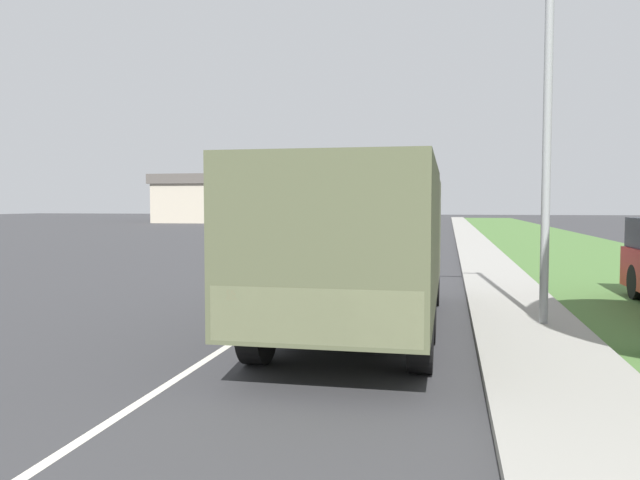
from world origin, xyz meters
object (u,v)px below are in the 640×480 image
object	(u,v)px
car_second_ahead	(359,230)
military_truck	(363,237)
car_third_ahead	(386,222)
lamp_post	(536,59)
car_nearest_ahead	(329,240)

from	to	relation	value
car_second_ahead	military_truck	bearing A→B (deg)	-81.74
car_third_ahead	lamp_post	xyz separation A→B (m)	(5.98, -36.23, 3.71)
military_truck	car_second_ahead	xyz separation A→B (m)	(-3.22, 22.17, -0.81)
car_second_ahead	car_third_ahead	size ratio (longest dim) A/B	0.90
car_third_ahead	car_nearest_ahead	bearing A→B (deg)	-90.02
military_truck	car_third_ahead	bearing A→B (deg)	95.02
car_nearest_ahead	lamp_post	bearing A→B (deg)	-65.94
car_nearest_ahead	car_second_ahead	bearing A→B (deg)	89.85
lamp_post	car_nearest_ahead	bearing A→B (deg)	114.06
car_nearest_ahead	lamp_post	size ratio (longest dim) A/B	0.63
lamp_post	car_second_ahead	bearing A→B (deg)	105.42
car_second_ahead	car_third_ahead	bearing A→B (deg)	90.06
car_nearest_ahead	car_third_ahead	bearing A→B (deg)	89.98
car_nearest_ahead	car_second_ahead	distance (m)	8.22
car_nearest_ahead	car_second_ahead	size ratio (longest dim) A/B	1.10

